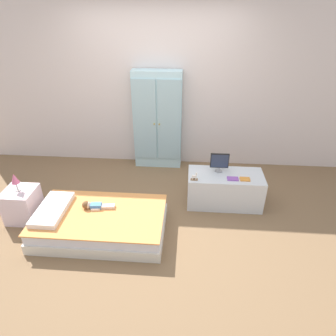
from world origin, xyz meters
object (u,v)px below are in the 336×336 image
object	(u,v)px
wardrobe	(158,121)
book_purple	(233,179)
tv_monitor	(220,162)
bed	(101,223)
rocking_horse_toy	(195,176)
tv_stand	(224,189)
nightstand	(22,204)
doll	(92,206)
table_lamp	(15,179)
book_orange	(245,179)

from	to	relation	value
wardrobe	book_purple	bearing A→B (deg)	-45.77
book_purple	wardrobe	bearing A→B (deg)	134.23
tv_monitor	book_purple	world-z (taller)	tv_monitor
bed	rocking_horse_toy	distance (m)	1.30
wardrobe	tv_stand	distance (m)	1.55
nightstand	rocking_horse_toy	bearing A→B (deg)	9.75
doll	tv_stand	distance (m)	1.76
nightstand	bed	bearing A→B (deg)	-9.68
nightstand	book_purple	distance (m)	2.71
tv_stand	bed	bearing A→B (deg)	-155.05
table_lamp	bed	bearing A→B (deg)	-9.68
tv_stand	doll	bearing A→B (deg)	-159.49
table_lamp	wardrobe	bearing A→B (deg)	44.60
bed	table_lamp	size ratio (longest dim) A/B	6.40
book_purple	book_orange	world-z (taller)	book_orange
doll	wardrobe	bearing A→B (deg)	68.98
wardrobe	nightstand	bearing A→B (deg)	-135.40
table_lamp	wardrobe	size ratio (longest dim) A/B	0.15
nightstand	tv_stand	world-z (taller)	tv_stand
rocking_horse_toy	tv_stand	bearing A→B (deg)	21.01
table_lamp	rocking_horse_toy	world-z (taller)	table_lamp
book_purple	nightstand	bearing A→B (deg)	-170.88
bed	tv_stand	size ratio (longest dim) A/B	1.54
doll	tv_monitor	world-z (taller)	tv_monitor
book_orange	wardrobe	bearing A→B (deg)	138.03
bed	book_purple	size ratio (longest dim) A/B	10.70
bed	wardrobe	world-z (taller)	wardrobe
nightstand	book_purple	size ratio (longest dim) A/B	2.98
nightstand	table_lamp	distance (m)	0.38
nightstand	rocking_horse_toy	world-z (taller)	rocking_horse_toy
tv_stand	book_orange	bearing A→B (deg)	-24.67
doll	book_purple	distance (m)	1.80
wardrobe	tv_stand	bearing A→B (deg)	-44.97
table_lamp	nightstand	bearing A→B (deg)	172.87
tv_monitor	rocking_horse_toy	xyz separation A→B (m)	(-0.32, -0.24, -0.10)
table_lamp	tv_stand	world-z (taller)	table_lamp
wardrobe	rocking_horse_toy	xyz separation A→B (m)	(0.60, -1.18, -0.28)
nightstand	tv_monitor	world-z (taller)	tv_monitor
wardrobe	rocking_horse_toy	distance (m)	1.35
doll	nightstand	world-z (taller)	nightstand
tv_stand	rocking_horse_toy	bearing A→B (deg)	-158.99
nightstand	table_lamp	world-z (taller)	table_lamp
bed	tv_monitor	size ratio (longest dim) A/B	5.75
doll	wardrobe	world-z (taller)	wardrobe
doll	tv_monitor	distance (m)	1.73
tv_stand	rocking_horse_toy	distance (m)	0.53
doll	book_orange	xyz separation A→B (m)	(1.88, 0.51, 0.15)
wardrobe	book_orange	xyz separation A→B (m)	(1.25, -1.12, -0.33)
rocking_horse_toy	book_orange	size ratio (longest dim) A/B	0.88
bed	table_lamp	distance (m)	1.17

